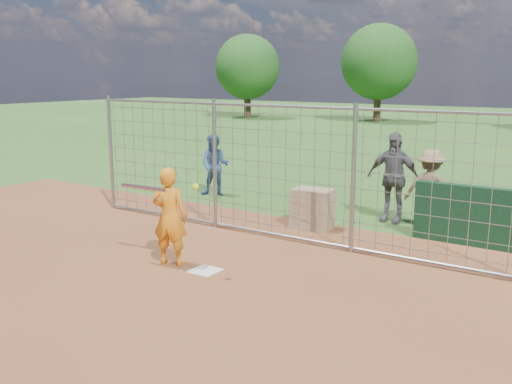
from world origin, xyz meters
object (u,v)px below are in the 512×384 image
Objects in this scene: bystander_c at (430,189)px; equipment_bin at (312,209)px; bystander_b at (393,177)px; bystander_a at (215,165)px; batter at (170,217)px.

equipment_bin is at bearing 30.67° from bystander_c.
bystander_b is 1.88m from equipment_bin.
bystander_c is (5.52, -0.03, 0.01)m from bystander_a.
batter is 3.44m from equipment_bin.
bystander_b reaches higher than equipment_bin.
bystander_a is 4.72m from bystander_b.
equipment_bin is (-1.14, -1.40, -0.55)m from bystander_b.
bystander_b reaches higher than bystander_c.
bystander_c is 2.41m from equipment_bin.
bystander_a is 0.98× the size of bystander_c.
bystander_a is 0.83× the size of bystander_b.
bystander_c is (2.78, 4.68, -0.01)m from batter.
batter is at bearing 54.85° from bystander_c.
bystander_b reaches higher than batter.
batter reaches higher than bystander_c.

